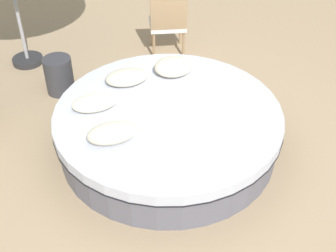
% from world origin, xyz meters
% --- Properties ---
extents(ground_plane, '(16.00, 16.00, 0.00)m').
position_xyz_m(ground_plane, '(0.00, 0.00, 0.00)').
color(ground_plane, '#9E8466').
extents(round_bed, '(2.52, 2.52, 0.51)m').
position_xyz_m(round_bed, '(0.00, 0.00, 0.26)').
color(round_bed, '#595966').
rests_on(round_bed, ground_plane).
extents(throw_pillow_0, '(0.47, 0.40, 0.19)m').
position_xyz_m(throw_pillow_0, '(-0.29, -0.72, 0.61)').
color(throw_pillow_0, beige).
rests_on(throw_pillow_0, round_bed).
extents(throw_pillow_1, '(0.50, 0.34, 0.15)m').
position_xyz_m(throw_pillow_1, '(0.29, -0.69, 0.59)').
color(throw_pillow_1, beige).
rests_on(throw_pillow_1, round_bed).
extents(throw_pillow_2, '(0.50, 0.30, 0.15)m').
position_xyz_m(throw_pillow_2, '(0.75, -0.29, 0.59)').
color(throw_pillow_2, beige).
rests_on(throw_pillow_2, round_bed).
extents(throw_pillow_3, '(0.51, 0.28, 0.20)m').
position_xyz_m(throw_pillow_3, '(0.68, 0.30, 0.61)').
color(throw_pillow_3, beige).
rests_on(throw_pillow_3, round_bed).
extents(patio_chair, '(0.61, 0.60, 0.98)m').
position_xyz_m(patio_chair, '(-0.64, -2.04, 0.56)').
color(patio_chair, '#997A56').
rests_on(patio_chair, ground_plane).
extents(side_table, '(0.37, 0.37, 0.50)m').
position_xyz_m(side_table, '(1.03, -1.52, 0.25)').
color(side_table, '#333338').
rests_on(side_table, ground_plane).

